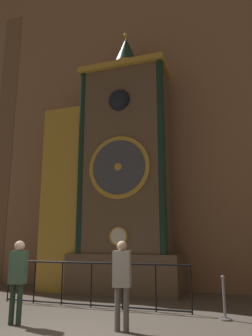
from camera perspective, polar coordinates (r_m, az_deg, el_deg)
The scene contains 6 objects.
cathedral_back_wall at distance 13.26m, azimuth 3.17°, elevation 10.56°, with size 24.00×0.32×13.77m.
clock_tower at distance 11.56m, azimuth -2.53°, elevation -1.67°, with size 4.87×1.83×9.49m.
railing_fence at distance 9.16m, azimuth -6.07°, elevation -19.09°, with size 5.26×0.05×1.13m.
visitor_near at distance 7.61m, azimuth -18.32°, elevation -16.97°, with size 0.38×0.30×1.69m.
visitor_far at distance 6.77m, azimuth -0.72°, elevation -18.30°, with size 0.37×0.27×1.69m.
stanchion_post at distance 8.10m, azimuth 16.78°, elevation -21.95°, with size 0.28×0.28×0.94m.
Camera 1 is at (3.18, -5.49, 1.71)m, focal length 35.00 mm.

